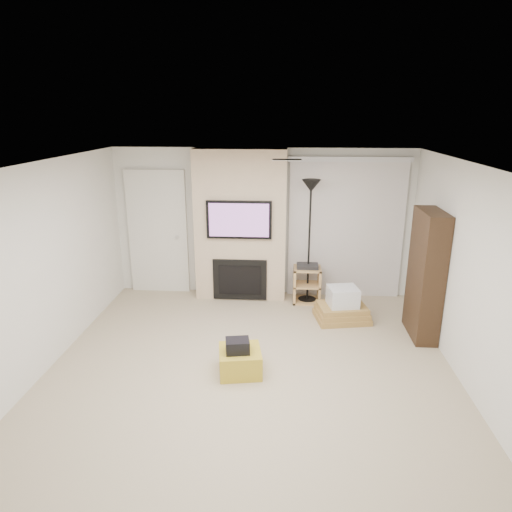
# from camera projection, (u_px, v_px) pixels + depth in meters

# --- Properties ---
(floor) EXTENTS (5.00, 5.50, 0.00)m
(floor) POSITION_uv_depth(u_px,v_px,m) (249.00, 377.00, 5.48)
(floor) COLOR tan
(floor) RESTS_ON ground
(ceiling) EXTENTS (5.00, 5.50, 0.00)m
(ceiling) POSITION_uv_depth(u_px,v_px,m) (248.00, 167.00, 4.73)
(ceiling) COLOR white
(ceiling) RESTS_ON wall_back
(wall_back) EXTENTS (5.00, 0.00, 2.50)m
(wall_back) POSITION_uv_depth(u_px,v_px,m) (262.00, 223.00, 7.72)
(wall_back) COLOR silver
(wall_back) RESTS_ON ground
(wall_front) EXTENTS (5.00, 0.00, 2.50)m
(wall_front) POSITION_uv_depth(u_px,v_px,m) (206.00, 455.00, 2.49)
(wall_front) COLOR silver
(wall_front) RESTS_ON ground
(wall_left) EXTENTS (0.00, 5.50, 2.50)m
(wall_left) POSITION_uv_depth(u_px,v_px,m) (34.00, 274.00, 5.27)
(wall_left) COLOR silver
(wall_left) RESTS_ON ground
(wall_right) EXTENTS (0.00, 5.50, 2.50)m
(wall_right) POSITION_uv_depth(u_px,v_px,m) (478.00, 285.00, 4.94)
(wall_right) COLOR silver
(wall_right) RESTS_ON ground
(hvac_vent) EXTENTS (0.35, 0.18, 0.01)m
(hvac_vent) POSITION_uv_depth(u_px,v_px,m) (287.00, 160.00, 5.47)
(hvac_vent) COLOR silver
(hvac_vent) RESTS_ON ceiling
(ottoman) EXTENTS (0.58, 0.58, 0.30)m
(ottoman) POSITION_uv_depth(u_px,v_px,m) (240.00, 361.00, 5.54)
(ottoman) COLOR gold
(ottoman) RESTS_ON floor
(black_bag) EXTENTS (0.31, 0.26, 0.16)m
(black_bag) POSITION_uv_depth(u_px,v_px,m) (238.00, 346.00, 5.43)
(black_bag) COLOR black
(black_bag) RESTS_ON ottoman
(fireplace_wall) EXTENTS (1.50, 0.47, 2.50)m
(fireplace_wall) POSITION_uv_depth(u_px,v_px,m) (241.00, 226.00, 7.55)
(fireplace_wall) COLOR #CEB393
(fireplace_wall) RESTS_ON floor
(entry_door) EXTENTS (1.02, 0.11, 2.14)m
(entry_door) POSITION_uv_depth(u_px,v_px,m) (158.00, 233.00, 7.87)
(entry_door) COLOR silver
(entry_door) RESTS_ON floor
(vertical_blinds) EXTENTS (1.98, 0.10, 2.37)m
(vertical_blinds) POSITION_uv_depth(u_px,v_px,m) (346.00, 224.00, 7.58)
(vertical_blinds) COLOR silver
(vertical_blinds) RESTS_ON floor
(floor_lamp) EXTENTS (0.30, 0.30, 2.04)m
(floor_lamp) POSITION_uv_depth(u_px,v_px,m) (310.00, 207.00, 7.23)
(floor_lamp) COLOR black
(floor_lamp) RESTS_ON floor
(av_stand) EXTENTS (0.45, 0.38, 0.66)m
(av_stand) POSITION_uv_depth(u_px,v_px,m) (307.00, 282.00, 7.57)
(av_stand) COLOR tan
(av_stand) RESTS_ON floor
(box_stack) EXTENTS (0.88, 0.72, 0.52)m
(box_stack) POSITION_uv_depth(u_px,v_px,m) (342.00, 308.00, 6.95)
(box_stack) COLOR #A57E41
(box_stack) RESTS_ON floor
(bookshelf) EXTENTS (0.30, 0.80, 1.80)m
(bookshelf) POSITION_uv_depth(u_px,v_px,m) (426.00, 275.00, 6.27)
(bookshelf) COLOR black
(bookshelf) RESTS_ON floor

